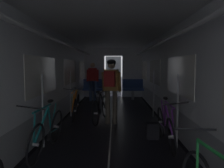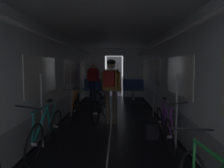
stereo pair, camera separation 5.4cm
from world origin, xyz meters
name	(u,v)px [view 1 (the left image)]	position (x,y,z in m)	size (l,w,h in m)	color
train_car_shell	(111,60)	(0.00, 3.60, 1.70)	(3.14, 12.34, 2.57)	black
bench_seat_far_left	(94,87)	(-0.90, 8.07, 0.57)	(0.98, 0.51, 0.95)	gray
bench_seat_far_right	(133,87)	(0.90, 8.07, 0.57)	(0.98, 0.51, 0.95)	gray
bicycle_teal	(47,132)	(-1.11, 1.85, 0.38)	(0.44, 1.69, 0.95)	black
bicycle_purple	(166,126)	(1.09, 2.25, 0.38)	(0.44, 1.69, 0.95)	black
bicycle_orange	(76,106)	(-1.07, 4.42, 0.38)	(0.44, 1.69, 0.95)	black
person_cyclist_aisle	(111,84)	(-0.01, 3.84, 1.07)	(0.56, 0.45, 1.73)	brown
bicycle_black_in_aisle	(101,108)	(-0.31, 4.10, 0.38)	(0.54, 1.67, 0.94)	black
person_standing_near_bench	(93,79)	(-0.90, 7.70, 0.98)	(0.53, 0.23, 1.69)	#384C75
backpack_on_floor	(152,131)	(0.90, 2.63, 0.17)	(0.26, 0.20, 0.34)	black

